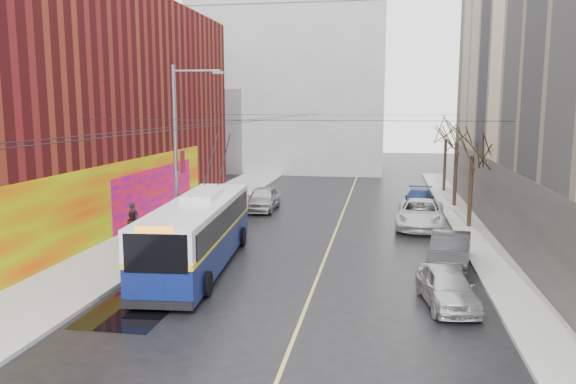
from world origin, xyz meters
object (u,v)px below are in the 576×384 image
(streetlight_pole, at_px, (178,149))
(parked_car_b, at_px, (450,251))
(pedestrian_b, at_px, (133,228))
(tree_far, at_px, (446,129))
(parked_car_c, at_px, (420,214))
(parked_car_d, at_px, (419,200))
(tree_mid, at_px, (457,132))
(pedestrian_a, at_px, (133,220))
(following_car, at_px, (263,199))
(trolleybus, at_px, (198,232))
(parked_car_a, at_px, (447,287))
(tree_near, at_px, (473,142))

(streetlight_pole, distance_m, parked_car_b, 13.97)
(parked_car_b, bearing_deg, pedestrian_b, -173.94)
(tree_far, bearing_deg, parked_car_c, -101.06)
(streetlight_pole, xyz_separation_m, parked_car_d, (12.65, 11.68, -4.16))
(tree_mid, relative_size, parked_car_c, 1.16)
(streetlight_pole, bearing_deg, pedestrian_a, 174.65)
(parked_car_b, bearing_deg, tree_mid, 92.35)
(tree_far, height_order, parked_car_d, tree_far)
(pedestrian_a, bearing_deg, following_car, -8.32)
(tree_far, xyz_separation_m, parked_car_c, (-2.75, -14.08, -4.34))
(streetlight_pole, xyz_separation_m, pedestrian_a, (-2.70, 0.25, -3.77))
(trolleybus, xyz_separation_m, parked_car_a, (10.19, -3.23, -0.86))
(tree_mid, height_order, following_car, tree_mid)
(tree_mid, distance_m, tree_far, 7.00)
(trolleybus, bearing_deg, pedestrian_b, 144.12)
(streetlight_pole, height_order, parked_car_d, streetlight_pole)
(streetlight_pole, height_order, tree_mid, streetlight_pole)
(tree_far, height_order, pedestrian_a, tree_far)
(tree_mid, height_order, tree_far, tree_mid)
(trolleybus, bearing_deg, pedestrian_a, 135.08)
(trolleybus, height_order, pedestrian_b, trolleybus)
(tree_far, xyz_separation_m, parked_car_b, (-2.00, -22.40, -4.38))
(streetlight_pole, relative_size, tree_far, 1.37)
(trolleybus, xyz_separation_m, pedestrian_b, (-4.23, 2.57, -0.54))
(trolleybus, height_order, parked_car_b, trolleybus)
(tree_mid, bearing_deg, following_car, -165.75)
(tree_near, bearing_deg, following_car, 163.95)
(tree_mid, xyz_separation_m, following_car, (-12.92, -3.28, -4.45))
(streetlight_pole, relative_size, parked_car_a, 2.22)
(parked_car_d, xyz_separation_m, following_car, (-10.43, -1.96, 0.11))
(trolleybus, height_order, pedestrian_a, trolleybus)
(parked_car_b, xyz_separation_m, following_car, (-10.92, 12.12, 0.04))
(streetlight_pole, height_order, parked_car_b, streetlight_pole)
(parked_car_d, relative_size, following_car, 1.01)
(tree_near, height_order, following_car, tree_near)
(following_car, distance_m, pedestrian_b, 11.89)
(parked_car_c, bearing_deg, following_car, 163.88)
(parked_car_c, xyz_separation_m, pedestrian_b, (-14.31, -7.35, 0.22))
(tree_far, distance_m, trolleybus, 27.45)
(parked_car_d, bearing_deg, streetlight_pole, -131.45)
(pedestrian_b, bearing_deg, parked_car_d, -42.93)
(parked_car_c, distance_m, parked_car_d, 5.77)
(pedestrian_a, bearing_deg, parked_car_a, -97.11)
(parked_car_d, xyz_separation_m, pedestrian_b, (-14.57, -13.11, 0.33))
(trolleybus, bearing_deg, tree_near, 33.34)
(streetlight_pole, height_order, tree_far, streetlight_pole)
(tree_near, bearing_deg, parked_car_a, -101.28)
(tree_near, bearing_deg, parked_car_b, -103.39)
(parked_car_a, bearing_deg, tree_mid, 73.85)
(tree_near, bearing_deg, pedestrian_a, -162.14)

